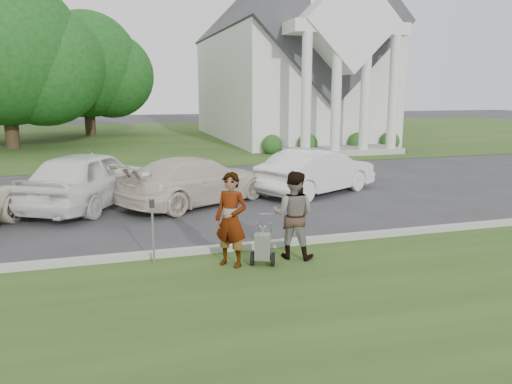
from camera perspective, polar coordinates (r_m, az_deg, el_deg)
name	(u,v)px	position (r m, az deg, el deg)	size (l,w,h in m)	color
ground	(257,258)	(10.15, 0.15, -7.52)	(120.00, 120.00, 0.00)	#333335
grass_strip	(316,323)	(7.54, 6.89, -14.62)	(80.00, 7.00, 0.01)	#2A4818
church_lawn	(149,137)	(36.45, -12.14, 6.16)	(80.00, 30.00, 0.01)	#2A4818
curb	(250,246)	(10.63, -0.70, -6.20)	(80.00, 0.18, 0.15)	#9E9E93
church	(288,49)	(34.47, 3.65, 15.97)	(9.19, 19.00, 24.10)	white
tree_left	(4,56)	(31.67, -26.82, 13.66)	(10.63, 8.40, 9.71)	#332316
tree_back	(87,70)	(39.22, -18.80, 13.09)	(9.61, 7.60, 8.89)	#332316
striping_cart	(263,247)	(9.61, 0.77, -6.35)	(0.70, 0.98, 0.85)	black
person_left	(231,221)	(9.44, -2.86, -3.28)	(0.66, 0.43, 1.81)	#999999
person_right	(293,216)	(9.93, 4.29, -2.70)	(0.85, 0.67, 1.76)	#999999
parking_meter_near	(153,223)	(9.72, -11.73, -3.50)	(0.10, 0.09, 1.32)	#999DA2
car_b	(89,178)	(15.08, -18.51, 1.48)	(1.96, 4.86, 1.66)	white
car_c	(196,180)	(14.80, -6.86, 1.32)	(1.96, 4.83, 1.40)	beige
car_d	(318,171)	(16.30, 7.04, 2.36)	(1.54, 4.41, 1.45)	silver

